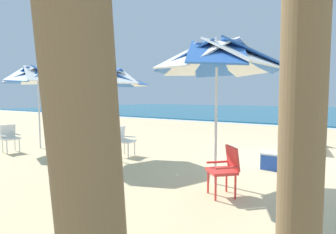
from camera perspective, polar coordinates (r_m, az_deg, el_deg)
The scene contains 14 objects.
ground_plane at distance 8.14m, azimuth 24.82°, elevation -8.21°, with size 80.00×80.00×0.00m, color beige.
sea at distance 35.20m, azimuth 31.50°, elevation 0.94°, with size 80.00×36.00×0.10m, color #19607F.
surf_foam at distance 16.97m, azimuth 29.37°, elevation -2.03°, with size 80.00×0.70×0.01m, color white.
beach_umbrella_0 at distance 5.16m, azimuth 10.68°, elevation 12.54°, with size 2.48×2.48×2.86m.
plastic_chair_0 at distance 4.67m, azimuth 12.47°, elevation -10.81°, with size 0.63×0.63×0.87m.
beach_umbrella_1 at distance 7.30m, azimuth -13.43°, elevation 8.31°, with size 2.31×2.31×2.57m.
plastic_chair_1 at distance 7.34m, azimuth -18.58°, elevation -5.42°, with size 0.48×0.46×0.87m.
plastic_chair_2 at distance 7.70m, azimuth -9.62°, elevation -4.81°, with size 0.53×0.51×0.87m.
plastic_chair_3 at distance 7.91m, azimuth -18.81°, elevation -4.74°, with size 0.62×0.61×0.87m.
beach_umbrella_2 at distance 9.73m, azimuth -26.69°, elevation 8.03°, with size 2.18×2.18×2.82m.
plastic_chair_4 at distance 9.47m, azimuth -31.43°, elevation -3.68°, with size 0.51×0.48×0.87m.
sun_lounger_1 at distance 9.79m, azimuth 28.68°, elevation -4.61°, with size 0.92×2.21×0.62m.
cooler_box at distance 6.71m, azimuth 21.95°, elevation -8.97°, with size 0.50×0.34×0.40m.
beachgoer_seated at distance 15.36m, azimuth 26.05°, elevation -1.44°, with size 0.30×0.93×0.92m.
Camera 1 is at (1.14, -7.88, 1.70)m, focal length 27.73 mm.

